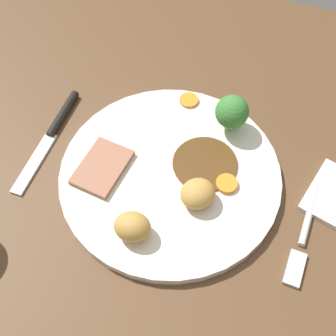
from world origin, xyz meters
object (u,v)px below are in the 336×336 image
Objects in this scene: roast_potato_right at (132,227)px; knife at (53,131)px; meat_slice_main at (102,167)px; carrot_coin_front at (227,182)px; broccoli_floret at (232,112)px; roast_potato_left at (198,194)px; dinner_plate at (168,175)px; carrot_coin_back at (189,100)px; fork at (304,234)px.

roast_potato_right is 0.24× the size of knife.
carrot_coin_front is (-16.43, -3.34, -0.08)cm from meat_slice_main.
roast_potato_left is at bearing 85.97° from broccoli_floret.
broccoli_floret reaches higher than dinner_plate.
knife is (18.26, -1.78, -0.25)cm from dinner_plate.
roast_potato_left reaches higher than meat_slice_main.
carrot_coin_back is at bearing -115.94° from meat_slice_main.
carrot_coin_front reaches higher than carrot_coin_back.
broccoli_floret is at bearing -94.03° from roast_potato_left.
meat_slice_main is 0.44× the size of knife.
roast_potato_right is (-7.35, 7.43, 1.43)cm from meat_slice_main.
roast_potato_right reaches higher than carrot_coin_back.
broccoli_floret is at bearing 157.87° from carrot_coin_back.
meat_slice_main is at bearing -1.78° from roast_potato_left.
dinner_plate is 6.62× the size of roast_potato_left.
meat_slice_main is at bearing 40.82° from broccoli_floret.
roast_potato_left is (-13.43, 0.42, 1.25)cm from meat_slice_main.
roast_potato_right reaches higher than knife.
broccoli_floret is at bearing -139.18° from meat_slice_main.
roast_potato_left is 12.94cm from broccoli_floret.
carrot_coin_front reaches higher than dinner_plate.
meat_slice_main reaches higher than carrot_coin_back.
meat_slice_main is 10.70cm from knife.
carrot_coin_back is (9.04, -11.87, -0.11)cm from carrot_coin_front.
carrot_coin_back is (-0.04, -22.64, -1.61)cm from roast_potato_right.
meat_slice_main is (8.50, 2.39, 1.10)cm from dinner_plate.
fork is at bearing 142.55° from carrot_coin_back.
roast_potato_left reaches higher than knife.
roast_potato_right is at bearing 49.87° from carrot_coin_front.
carrot_coin_front is at bearing 88.57° from knife.
roast_potato_left reaches higher than fork.
carrot_coin_back is (-7.40, -15.20, -0.19)cm from meat_slice_main.
knife is (9.76, -4.18, -1.35)cm from meat_slice_main.
roast_potato_right reaches higher than roast_potato_left.
fork is at bearing -178.96° from roast_potato_left.
carrot_coin_back is 0.49× the size of broccoli_floret.
roast_potato_left is 1.60× the size of carrot_coin_back.
fork is (-20.06, 15.37, -1.23)cm from carrot_coin_back.
dinner_plate is 6.58× the size of roast_potato_right.
meat_slice_main is at bearing -45.31° from roast_potato_right.
roast_potato_left is 0.24× the size of knife.
meat_slice_main is 2.87× the size of carrot_coin_back.
meat_slice_main is 13.50cm from roast_potato_left.
knife is (23.19, -4.59, -2.60)cm from roast_potato_left.
broccoli_floret is 18.67cm from fork.
meat_slice_main is 0.53× the size of fork.
carrot_coin_back is 25.30cm from fork.
carrot_coin_front is 0.19× the size of fork.
fork is 37.47cm from knife.
roast_potato_right is 0.78× the size of broccoli_floret.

